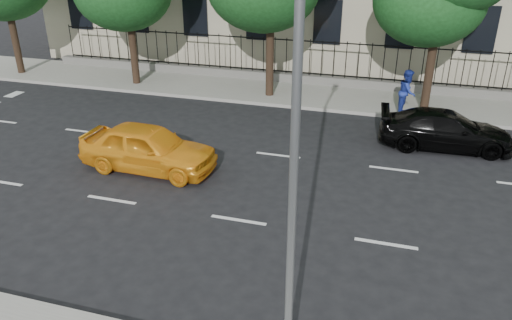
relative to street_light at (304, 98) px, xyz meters
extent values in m
plane|color=black|center=(-2.50, 1.77, -5.15)|extent=(120.00, 120.00, 0.00)
cube|color=gray|center=(-2.50, 15.77, -5.07)|extent=(60.00, 4.00, 0.15)
cube|color=slate|center=(-2.50, 17.47, -4.80)|extent=(30.00, 0.50, 0.40)
cube|color=black|center=(-2.50, 17.47, -4.50)|extent=(28.80, 0.05, 0.05)
cube|color=black|center=(-2.50, 17.47, -2.90)|extent=(28.80, 0.05, 0.05)
cylinder|color=slate|center=(0.00, -0.53, -1.00)|extent=(0.14, 0.14, 8.00)
cylinder|color=#382619|center=(-18.50, 14.97, -3.42)|extent=(0.36, 0.36, 3.15)
cylinder|color=#382619|center=(-11.50, 14.97, -3.51)|extent=(0.36, 0.36, 2.97)
cylinder|color=#382619|center=(-4.50, 14.97, -3.34)|extent=(0.36, 0.36, 3.32)
cylinder|color=#382619|center=(2.50, 14.97, -3.46)|extent=(0.36, 0.36, 3.08)
ellipsoid|color=#154118|center=(2.10, 15.27, -0.48)|extent=(4.56, 4.56, 3.74)
imported|color=#FFA31C|center=(-6.37, 6.49, -4.37)|extent=(4.63, 1.99, 1.56)
imported|color=black|center=(3.16, 11.20, -4.46)|extent=(4.85, 2.24, 1.37)
imported|color=#21349B|center=(1.70, 14.17, -4.06)|extent=(0.84, 1.01, 1.89)
camera|label=1|loc=(1.32, -6.93, 2.31)|focal=35.00mm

